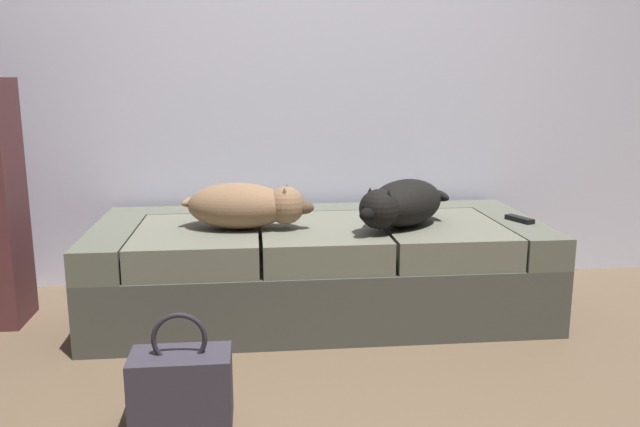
% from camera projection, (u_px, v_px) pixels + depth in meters
% --- Properties ---
extents(ground_plane, '(10.00, 10.00, 0.00)m').
position_uv_depth(ground_plane, '(352.00, 423.00, 2.09)').
color(ground_plane, brown).
extents(back_wall, '(6.40, 0.10, 2.80)m').
position_uv_depth(back_wall, '(307.00, 19.00, 3.38)').
color(back_wall, silver).
rests_on(back_wall, ground).
extents(couch, '(2.06, 0.91, 0.44)m').
position_uv_depth(couch, '(319.00, 267.00, 3.07)').
color(couch, '#44453E').
rests_on(couch, ground).
extents(dog_tan, '(0.61, 0.33, 0.21)m').
position_uv_depth(dog_tan, '(246.00, 206.00, 2.86)').
color(dog_tan, '#826044').
rests_on(dog_tan, couch).
extents(dog_dark, '(0.52, 0.52, 0.21)m').
position_uv_depth(dog_dark, '(401.00, 204.00, 2.90)').
color(dog_dark, black).
rests_on(dog_dark, couch).
extents(tv_remote, '(0.10, 0.16, 0.02)m').
position_uv_depth(tv_remote, '(520.00, 219.00, 3.02)').
color(tv_remote, black).
rests_on(tv_remote, couch).
extents(handbag, '(0.32, 0.18, 0.38)m').
position_uv_depth(handbag, '(182.00, 387.00, 2.07)').
color(handbag, '#332E3A').
rests_on(handbag, ground).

